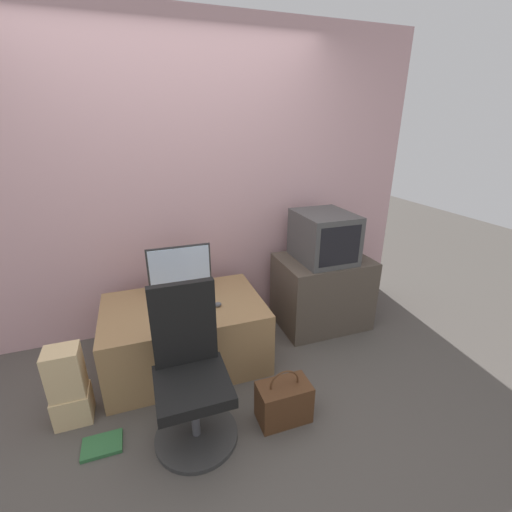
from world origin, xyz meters
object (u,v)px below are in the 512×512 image
main_monitor (180,270)px  book (102,445)px  keyboard (188,309)px  office_chair (191,379)px  crt_tv (324,237)px  cardboard_box_lower (73,406)px  handbag (284,402)px  mouse (218,304)px

main_monitor → book: (-0.62, -0.80, -0.71)m
keyboard → office_chair: 0.62m
main_monitor → crt_tv: bearing=-0.4°
office_chair → cardboard_box_lower: 0.85m
office_chair → cardboard_box_lower: bearing=154.4°
crt_tv → office_chair: (-1.33, -0.85, -0.47)m
office_chair → crt_tv: bearing=32.5°
main_monitor → keyboard: (0.00, -0.26, -0.20)m
office_chair → main_monitor: bearing=84.8°
crt_tv → office_chair: size_ratio=0.56×
book → keyboard: bearing=40.8°
office_chair → handbag: (0.56, -0.10, -0.26)m
crt_tv → cardboard_box_lower: bearing=-166.2°
mouse → handbag: 0.82m
main_monitor → crt_tv: (1.25, -0.01, 0.14)m
keyboard → mouse: mouse is taller
main_monitor → handbag: size_ratio=1.29×
main_monitor → office_chair: office_chair is taller
office_chair → book: office_chair is taller
keyboard → main_monitor: bearing=90.9°
mouse → keyboard: bearing=172.8°
book → office_chair: bearing=-6.1°
cardboard_box_lower → handbag: 1.35m
main_monitor → office_chair: size_ratio=0.51×
mouse → crt_tv: crt_tv is taller
main_monitor → keyboard: main_monitor is taller
main_monitor → book: bearing=-127.9°
cardboard_box_lower → book: cardboard_box_lower is taller
mouse → handbag: bearing=-69.2°
handbag → keyboard: bearing=124.2°
office_chair → cardboard_box_lower: (-0.72, 0.34, -0.29)m
handbag → cardboard_box_lower: bearing=160.8°
main_monitor → office_chair: (-0.08, -0.86, -0.33)m
keyboard → handbag: bearing=-55.8°
keyboard → crt_tv: 1.32m
main_monitor → book: size_ratio=2.16×
keyboard → crt_tv: bearing=11.3°
mouse → crt_tv: bearing=15.1°
handbag → mouse: bearing=110.8°
crt_tv → book: bearing=-157.2°
main_monitor → crt_tv: 1.26m
keyboard → mouse: (0.22, -0.03, 0.01)m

